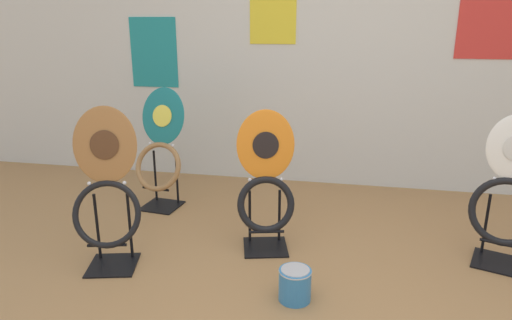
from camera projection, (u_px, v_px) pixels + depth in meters
name	position (u px, v px, depth m)	size (l,w,h in m)	color
wall_back	(329.00, 36.00, 3.84)	(8.00, 0.07, 2.60)	silver
toilet_seat_display_orange_sun	(266.00, 188.00, 2.86)	(0.39, 0.34, 0.91)	black
toilet_seat_display_woodgrain	(107.00, 197.00, 2.64)	(0.43, 0.34, 0.96)	black
toilet_seat_display_white_plain	(509.00, 198.00, 2.66)	(0.43, 0.36, 0.92)	black
toilet_seat_display_teal_sax	(160.00, 152.00, 3.54)	(0.41, 0.34, 0.93)	black
paint_can	(295.00, 284.00, 2.40)	(0.17, 0.17, 0.18)	teal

